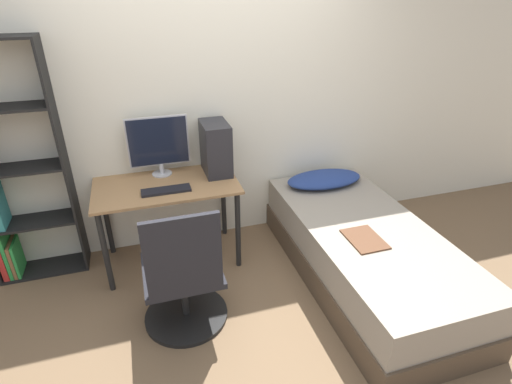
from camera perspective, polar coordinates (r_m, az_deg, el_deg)
The scene contains 11 objects.
ground_plane at distance 2.92m, azimuth 0.17°, elevation -19.43°, with size 14.00×14.00×0.00m, color brown.
wall_back at distance 3.43m, azimuth -6.82°, elevation 12.42°, with size 8.00×0.05×2.50m.
desk at distance 3.29m, azimuth -12.54°, elevation -0.58°, with size 1.13×0.62×0.72m.
bookshelf at distance 3.49m, azimuth -32.43°, elevation 1.71°, with size 0.66×0.27×1.84m.
office_chair at distance 2.78m, azimuth -10.24°, elevation -12.75°, with size 0.59×0.59×0.97m.
bed at distance 3.31m, azimuth 15.14°, elevation -8.40°, with size 0.94×2.04×0.49m.
pillow at distance 3.72m, azimuth 9.72°, elevation 1.83°, with size 0.71×0.36×0.11m.
magazine at distance 3.01m, azimuth 15.26°, elevation -6.51°, with size 0.24×0.32×0.01m.
monitor at distance 3.34m, azimuth -13.76°, elevation 6.73°, with size 0.49×0.16×0.49m.
keyboard at distance 3.13m, azimuth -12.72°, elevation 0.24°, with size 0.37×0.12×0.02m.
pc_tower at distance 3.32m, azimuth -5.76°, elevation 6.26°, with size 0.21×0.34×0.43m.
Camera 1 is at (-0.60, -1.90, 2.13)m, focal length 28.00 mm.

